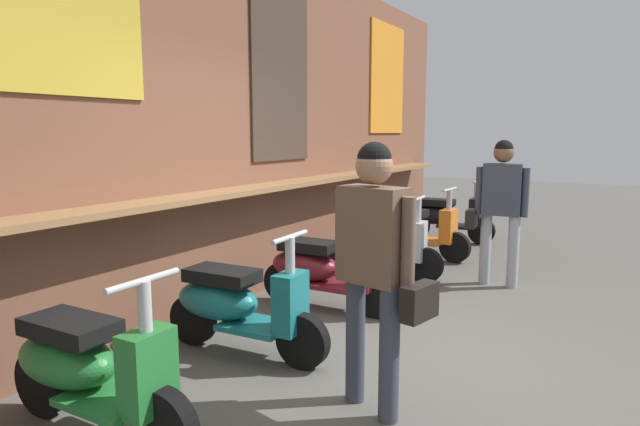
{
  "coord_description": "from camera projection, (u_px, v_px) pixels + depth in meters",
  "views": [
    {
      "loc": [
        -3.72,
        -1.48,
        1.68
      ],
      "look_at": [
        0.79,
        1.17,
        0.9
      ],
      "focal_mm": 30.5,
      "sensor_mm": 36.0,
      "label": 1
    }
  ],
  "objects": [
    {
      "name": "scooter_orange",
      "position": [
        414.0,
        229.0,
        7.33
      ],
      "size": [
        0.47,
        1.4,
        0.97
      ],
      "rotation": [
        0.0,
        0.0,
        -1.62
      ],
      "color": "orange",
      "rests_on": "ground_plane"
    },
    {
      "name": "scooter_maroon",
      "position": [
        320.0,
        269.0,
        5.2
      ],
      "size": [
        0.46,
        1.4,
        0.97
      ],
      "rotation": [
        0.0,
        0.0,
        -1.54
      ],
      "color": "maroon",
      "rests_on": "ground_plane"
    },
    {
      "name": "ground_plane",
      "position": [
        399.0,
        354.0,
        4.16
      ],
      "size": [
        32.29,
        32.29,
        0.0
      ],
      "primitive_type": "plane",
      "color": "#56544F"
    },
    {
      "name": "market_stall_facade",
      "position": [
        194.0,
        121.0,
        4.9
      ],
      "size": [
        11.53,
        0.61,
        3.56
      ],
      "color": "brown",
      "rests_on": "ground_plane"
    },
    {
      "name": "scooter_green",
      "position": [
        87.0,
        367.0,
        3.01
      ],
      "size": [
        0.46,
        1.4,
        0.97
      ],
      "rotation": [
        0.0,
        0.0,
        -1.55
      ],
      "color": "#237533",
      "rests_on": "ground_plane"
    },
    {
      "name": "scooter_silver",
      "position": [
        377.0,
        244.0,
        6.31
      ],
      "size": [
        0.5,
        1.4,
        0.97
      ],
      "rotation": [
        0.0,
        0.0,
        -1.49
      ],
      "color": "#B2B5BA",
      "rests_on": "ground_plane"
    },
    {
      "name": "scooter_teal",
      "position": [
        236.0,
        304.0,
        4.12
      ],
      "size": [
        0.48,
        1.4,
        0.97
      ],
      "rotation": [
        0.0,
        0.0,
        -1.51
      ],
      "color": "#197075",
      "rests_on": "ground_plane"
    },
    {
      "name": "scooter_black",
      "position": [
        444.0,
        216.0,
        8.43
      ],
      "size": [
        0.5,
        1.4,
        0.97
      ],
      "rotation": [
        0.0,
        0.0,
        -1.49
      ],
      "color": "black",
      "rests_on": "ground_plane"
    },
    {
      "name": "shopper_with_handbag",
      "position": [
        500.0,
        199.0,
        5.88
      ],
      "size": [
        0.31,
        0.64,
        1.6
      ],
      "rotation": [
        0.0,
        0.0,
        3.26
      ],
      "color": "#999EA8",
      "rests_on": "ground_plane"
    },
    {
      "name": "shopper_browsing",
      "position": [
        375.0,
        253.0,
        3.17
      ],
      "size": [
        0.32,
        0.66,
        1.63
      ],
      "rotation": [
        0.0,
        0.0,
        -0.21
      ],
      "color": "#383D4C",
      "rests_on": "ground_plane"
    }
  ]
}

